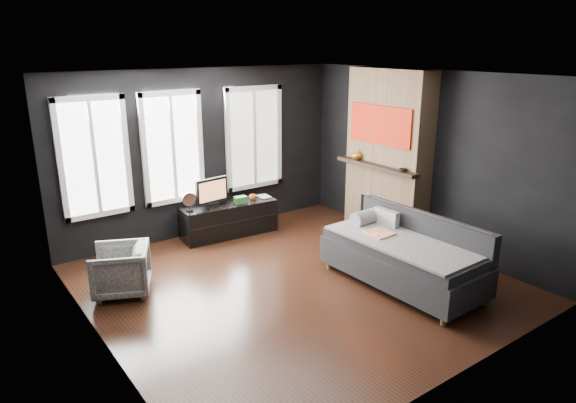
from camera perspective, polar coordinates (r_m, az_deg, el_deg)
floor at (r=6.93m, az=0.81°, el=-9.06°), size 5.00×5.00×0.00m
ceiling at (r=6.22m, az=0.91°, el=13.81°), size 5.00×5.00×0.00m
wall_back at (r=8.52m, az=-9.35°, el=5.36°), size 5.00×0.02×2.70m
wall_left at (r=5.40m, az=-20.90°, el=-2.56°), size 0.02×5.00×2.70m
wall_right at (r=8.16m, az=15.08°, el=4.46°), size 0.02×5.00×2.70m
windows at (r=8.15m, az=-12.45°, el=11.99°), size 4.00×0.16×1.76m
fireplace at (r=8.39m, az=11.04°, el=5.09°), size 0.70×1.62×2.70m
sofa at (r=6.86m, az=12.62°, el=-5.55°), size 1.12×2.18×0.93m
stripe_pillow at (r=7.27m, az=10.84°, el=-2.39°), size 0.11×0.40×0.40m
armchair at (r=6.87m, az=-18.11°, el=-7.03°), size 0.86×0.88×0.70m
media_console at (r=8.56m, az=-6.59°, el=-1.96°), size 1.62×0.62×0.55m
monitor at (r=8.28m, az=-8.47°, el=1.21°), size 0.60×0.20×0.53m
desk_fan at (r=8.14m, az=-10.94°, el=0.01°), size 0.25×0.25×0.32m
mug at (r=8.63m, az=-3.95°, el=0.57°), size 0.11×0.09×0.11m
book at (r=8.70m, az=-3.21°, el=1.18°), size 0.18×0.03×0.24m
storage_box at (r=8.46m, az=-5.31°, el=0.20°), size 0.21×0.14×0.11m
mantel_vase at (r=8.53m, az=7.66°, el=5.19°), size 0.18×0.19×0.16m
mantel_clock at (r=7.87m, az=12.66°, el=3.45°), size 0.15×0.15×0.04m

